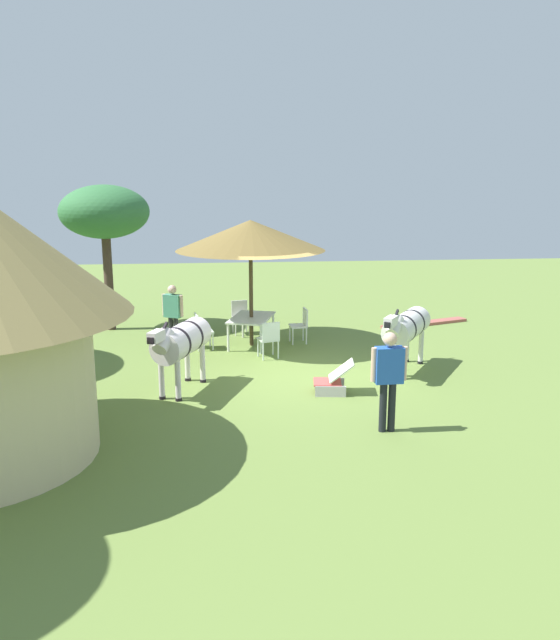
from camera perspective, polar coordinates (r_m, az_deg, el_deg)
The scene contains 14 objects.
ground_plane at distance 14.15m, azimuth 1.60°, elevation -4.67°, with size 36.00×36.00×0.00m, color olive.
shade_umbrella at distance 15.84m, azimuth -2.66°, elevation 7.60°, with size 3.72×3.72×3.18m.
patio_dining_table at distance 16.18m, azimuth -2.58°, elevation 0.02°, with size 1.75×1.36×0.74m.
patio_chair_near_hut at distance 15.95m, azimuth -7.13°, elevation -0.79°, with size 0.51×0.50×0.90m.
patio_chair_near_lawn at distance 15.02m, azimuth -0.97°, elevation -1.56°, with size 0.52×0.54×0.90m.
patio_chair_west_end at distance 16.44m, azimuth 1.92°, elevation -0.28°, with size 0.48×0.46×0.90m.
patio_chair_east_end at distance 17.45m, azimuth -3.58°, elevation 0.48°, with size 0.49×0.51×0.90m.
guest_beside_umbrella at distance 16.02m, azimuth -9.58°, elevation 0.83°, with size 0.37×0.53×1.61m.
standing_watcher at distance 10.82m, azimuth 9.72°, elevation -4.66°, with size 0.24×0.62×1.74m.
striped_lounge_chair at distance 12.82m, azimuth 4.76°, elevation -5.40°, with size 0.63×0.85×0.66m.
zebra_nearest_camera at distance 12.79m, azimuth -8.90°, elevation -1.95°, with size 2.10×1.18×1.57m.
zebra_by_umbrella at distance 14.24m, azimuth 11.22°, elevation -0.69°, with size 2.03×1.53×1.53m.
acacia_tree_far_lawn at distance 18.13m, azimuth -15.46°, elevation 9.22°, with size 2.42×2.42×4.01m.
brick_patio_kerb at distance 18.98m, azimuth 12.82°, elevation -0.29°, with size 2.80×0.36×0.08m, color #A15449.
Camera 1 is at (-13.38, 1.69, 4.29)m, focal length 35.70 mm.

